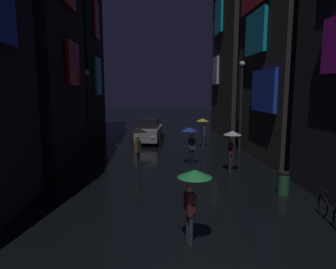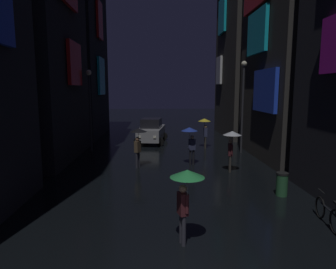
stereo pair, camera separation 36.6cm
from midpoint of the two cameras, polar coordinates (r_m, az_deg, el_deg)
The scene contains 12 objects.
building_left_far at distance 28.31m, azimuth -17.93°, elevation 14.83°, with size 4.25×8.37×14.87m.
building_right_mid at distance 20.07m, azimuth 21.98°, elevation 18.49°, with size 4.25×7.51×15.63m.
pedestrian_far_right_clear at distance 15.25m, azimuth 11.38°, elevation -0.97°, with size 0.90×0.90×2.12m.
pedestrian_foreground_left_blue at distance 16.40m, azimuth 3.57°, elevation -0.16°, with size 0.90×0.90×2.12m.
pedestrian_midstreet_centre_yellow at distance 21.37m, azimuth 6.16°, elevation 1.85°, with size 0.90×0.90×2.12m.
pedestrian_foreground_right_green at distance 7.90m, azimuth 3.46°, elevation -9.76°, with size 0.90×0.90×2.12m.
pedestrian_midstreet_left_black at distance 15.97m, azimuth -6.37°, elevation -0.43°, with size 0.90×0.90×2.12m.
bicycle_parked_at_storefront at distance 10.76m, azimuth 27.70°, elevation -12.93°, with size 0.32×1.81×0.96m.
car_distant at distance 23.47m, azimuth -4.05°, elevation 0.65°, with size 2.64×4.32×1.92m.
streetlamp_right_far at distance 20.10m, azimuth 13.24°, elevation 7.01°, with size 0.36×0.36×5.95m.
streetlamp_left_far at distance 20.54m, azimuth -15.53°, elevation 6.16°, with size 0.36×0.36×5.43m.
trash_bin at distance 12.81m, azimuth 20.35°, elevation -8.70°, with size 0.46×0.46×0.93m.
Camera 1 is at (-1.03, -5.13, 4.15)m, focal length 32.00 mm.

